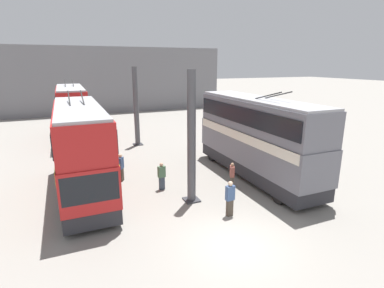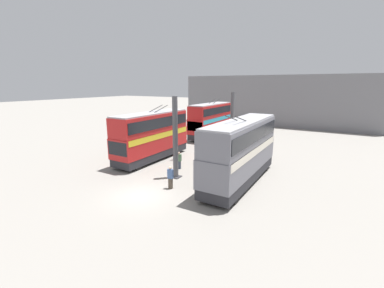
{
  "view_description": "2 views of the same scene",
  "coord_description": "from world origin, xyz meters",
  "px_view_note": "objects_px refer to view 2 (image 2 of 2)",
  "views": [
    {
      "loc": [
        -9.2,
        5.79,
        7.16
      ],
      "look_at": [
        7.71,
        -1.44,
        2.18
      ],
      "focal_mm": 28.0,
      "sensor_mm": 36.0,
      "label": 1
    },
    {
      "loc": [
        -12.84,
        -11.84,
        7.82
      ],
      "look_at": [
        8.83,
        1.0,
        1.93
      ],
      "focal_mm": 24.0,
      "sensor_mm": 36.0,
      "label": 2
    }
  ],
  "objects_px": {
    "bus_left_far": "(241,148)",
    "person_aisle_foreground": "(170,177)",
    "bus_right_near": "(152,133)",
    "person_by_right_row": "(176,151)",
    "person_aisle_midway": "(179,160)",
    "person_by_left_row": "(209,172)",
    "oil_drum": "(221,138)",
    "bus_right_mid": "(210,118)"
  },
  "relations": [
    {
      "from": "bus_left_far",
      "to": "oil_drum",
      "type": "bearing_deg",
      "value": 29.87
    },
    {
      "from": "person_by_right_row",
      "to": "person_aisle_foreground",
      "type": "relative_size",
      "value": 0.99
    },
    {
      "from": "bus_left_far",
      "to": "bus_right_near",
      "type": "xyz_separation_m",
      "value": [
        1.53,
        10.32,
        -0.07
      ]
    },
    {
      "from": "bus_right_near",
      "to": "person_by_right_row",
      "type": "height_order",
      "value": "bus_right_near"
    },
    {
      "from": "person_by_right_row",
      "to": "person_aisle_foreground",
      "type": "xyz_separation_m",
      "value": [
        -6.54,
        -3.98,
        0.01
      ]
    },
    {
      "from": "person_aisle_midway",
      "to": "person_aisle_foreground",
      "type": "distance_m",
      "value": 4.77
    },
    {
      "from": "bus_right_near",
      "to": "person_aisle_foreground",
      "type": "height_order",
      "value": "bus_right_near"
    },
    {
      "from": "person_by_right_row",
      "to": "bus_right_mid",
      "type": "bearing_deg",
      "value": -45.88
    },
    {
      "from": "bus_left_far",
      "to": "person_aisle_foreground",
      "type": "height_order",
      "value": "bus_left_far"
    },
    {
      "from": "person_aisle_midway",
      "to": "person_by_left_row",
      "type": "distance_m",
      "value": 4.11
    },
    {
      "from": "bus_left_far",
      "to": "person_by_right_row",
      "type": "xyz_separation_m",
      "value": [
        2.6,
        8.1,
        -1.96
      ]
    },
    {
      "from": "bus_right_near",
      "to": "person_aisle_midway",
      "type": "xyz_separation_m",
      "value": [
        -1.17,
        -4.15,
        -1.97
      ]
    },
    {
      "from": "person_by_right_row",
      "to": "oil_drum",
      "type": "relative_size",
      "value": 1.97
    },
    {
      "from": "person_aisle_foreground",
      "to": "person_by_left_row",
      "type": "height_order",
      "value": "person_aisle_foreground"
    },
    {
      "from": "bus_right_near",
      "to": "person_by_left_row",
      "type": "bearing_deg",
      "value": -108.06
    },
    {
      "from": "bus_right_near",
      "to": "bus_right_mid",
      "type": "relative_size",
      "value": 1.03
    },
    {
      "from": "person_by_right_row",
      "to": "oil_drum",
      "type": "height_order",
      "value": "person_by_right_row"
    },
    {
      "from": "person_aisle_foreground",
      "to": "oil_drum",
      "type": "bearing_deg",
      "value": 5.9
    },
    {
      "from": "person_aisle_midway",
      "to": "person_by_right_row",
      "type": "height_order",
      "value": "person_by_right_row"
    },
    {
      "from": "bus_right_mid",
      "to": "person_by_left_row",
      "type": "height_order",
      "value": "bus_right_mid"
    },
    {
      "from": "person_aisle_foreground",
      "to": "oil_drum",
      "type": "xyz_separation_m",
      "value": [
        17.47,
        3.65,
        -0.5
      ]
    },
    {
      "from": "bus_right_mid",
      "to": "person_aisle_midway",
      "type": "relative_size",
      "value": 5.76
    },
    {
      "from": "person_aisle_foreground",
      "to": "oil_drum",
      "type": "relative_size",
      "value": 1.99
    },
    {
      "from": "person_aisle_midway",
      "to": "oil_drum",
      "type": "relative_size",
      "value": 1.83
    },
    {
      "from": "person_by_right_row",
      "to": "bus_right_near",
      "type": "bearing_deg",
      "value": 59.84
    },
    {
      "from": "bus_right_near",
      "to": "bus_left_far",
      "type": "bearing_deg",
      "value": -98.4
    },
    {
      "from": "bus_right_near",
      "to": "person_aisle_midway",
      "type": "bearing_deg",
      "value": -105.71
    },
    {
      "from": "person_by_left_row",
      "to": "oil_drum",
      "type": "height_order",
      "value": "person_by_left_row"
    },
    {
      "from": "bus_left_far",
      "to": "bus_right_near",
      "type": "distance_m",
      "value": 10.44
    },
    {
      "from": "bus_left_far",
      "to": "bus_right_mid",
      "type": "distance_m",
      "value": 18.32
    },
    {
      "from": "person_by_right_row",
      "to": "person_by_left_row",
      "type": "relative_size",
      "value": 1.13
    },
    {
      "from": "person_aisle_foreground",
      "to": "person_by_left_row",
      "type": "distance_m",
      "value": 3.38
    },
    {
      "from": "person_aisle_midway",
      "to": "person_by_left_row",
      "type": "bearing_deg",
      "value": 58.85
    },
    {
      "from": "bus_left_far",
      "to": "person_aisle_midway",
      "type": "height_order",
      "value": "bus_left_far"
    },
    {
      "from": "oil_drum",
      "to": "person_aisle_midway",
      "type": "bearing_deg",
      "value": -173.09
    },
    {
      "from": "person_by_left_row",
      "to": "oil_drum",
      "type": "relative_size",
      "value": 1.75
    },
    {
      "from": "bus_right_near",
      "to": "bus_right_mid",
      "type": "height_order",
      "value": "bus_right_mid"
    },
    {
      "from": "oil_drum",
      "to": "bus_right_mid",
      "type": "bearing_deg",
      "value": 57.78
    },
    {
      "from": "bus_right_mid",
      "to": "person_aisle_midway",
      "type": "height_order",
      "value": "bus_right_mid"
    },
    {
      "from": "person_aisle_foreground",
      "to": "person_by_left_row",
      "type": "relative_size",
      "value": 1.14
    },
    {
      "from": "bus_left_far",
      "to": "bus_right_mid",
      "type": "relative_size",
      "value": 1.14
    },
    {
      "from": "bus_right_near",
      "to": "bus_right_mid",
      "type": "bearing_deg",
      "value": 0.0
    }
  ]
}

